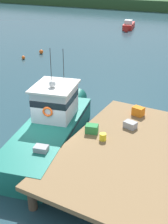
# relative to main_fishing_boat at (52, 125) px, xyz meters

# --- Properties ---
(ground_plane) EXTENTS (200.00, 200.00, 0.00)m
(ground_plane) POSITION_rel_main_fishing_boat_xyz_m (-0.07, -0.40, -1.01)
(ground_plane) COLOR #23424C
(dock) EXTENTS (6.00, 9.00, 1.20)m
(dock) POSITION_rel_main_fishing_boat_xyz_m (4.73, -0.40, 0.07)
(dock) COLOR #4C3D2D
(dock) RESTS_ON ground
(main_fishing_boat) EXTENTS (4.37, 9.95, 4.80)m
(main_fishing_boat) POSITION_rel_main_fishing_boat_xyz_m (0.00, 0.00, 0.00)
(main_fishing_boat) COLOR #196B5B
(main_fishing_boat) RESTS_ON ground
(crate_stack_mid_dock) EXTENTS (0.70, 0.59, 0.42)m
(crate_stack_mid_dock) POSITION_rel_main_fishing_boat_xyz_m (2.37, -0.03, 0.40)
(crate_stack_mid_dock) COLOR #2D8442
(crate_stack_mid_dock) RESTS_ON dock
(crate_stack_near_edge) EXTENTS (0.68, 0.56, 0.33)m
(crate_stack_near_edge) POSITION_rel_main_fishing_boat_xyz_m (3.85, 1.34, 0.36)
(crate_stack_near_edge) COLOR #9E9EA3
(crate_stack_near_edge) RESTS_ON dock
(crate_single_by_cleat) EXTENTS (0.67, 0.54, 0.48)m
(crate_single_by_cleat) POSITION_rel_main_fishing_boat_xyz_m (3.72, 2.88, 0.43)
(crate_single_by_cleat) COLOR orange
(crate_single_by_cleat) RESTS_ON dock
(bait_bucket) EXTENTS (0.32, 0.32, 0.34)m
(bait_bucket) POSITION_rel_main_fishing_boat_xyz_m (3.15, -0.40, 0.36)
(bait_bucket) COLOR yellow
(bait_bucket) RESTS_ON dock
(moored_boat_off_the_point) EXTENTS (2.41, 5.72, 1.43)m
(moored_boat_off_the_point) POSITION_rel_main_fishing_boat_xyz_m (-8.77, 34.43, -0.52)
(moored_boat_off_the_point) COLOR red
(moored_boat_off_the_point) RESTS_ON ground
(mooring_buoy_inshore) EXTENTS (0.37, 0.37, 0.37)m
(mooring_buoy_inshore) POSITION_rel_main_fishing_boat_xyz_m (-11.97, 12.10, -0.82)
(mooring_buoy_inshore) COLOR #EA5B19
(mooring_buoy_inshore) RESTS_ON ground
(mooring_buoy_channel_marker) EXTENTS (0.46, 0.46, 0.46)m
(mooring_buoy_channel_marker) POSITION_rel_main_fishing_boat_xyz_m (-11.67, 14.84, -0.78)
(mooring_buoy_channel_marker) COLOR #EA5B19
(mooring_buoy_channel_marker) RESTS_ON ground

